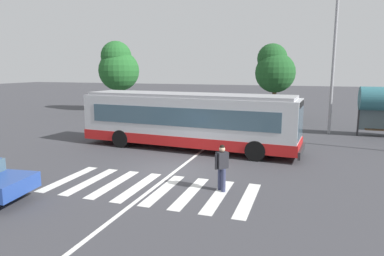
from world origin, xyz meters
The scene contains 11 objects.
ground_plane centered at (0.00, 0.00, 0.00)m, with size 160.00×160.00×0.00m, color #3D3D42.
city_transit_bus centered at (-0.82, 4.26, 1.59)m, with size 12.32×3.42×3.06m.
pedestrian_crossing_street centered at (2.57, -1.74, 0.97)m, with size 0.46×0.47×1.72m.
parked_car_charcoal centered at (-2.95, 16.62, 0.77)m, with size 2.18×4.63×1.35m.
parked_car_white centered at (-0.21, 16.97, 0.77)m, with size 1.94×4.53×1.35m.
parked_car_black centered at (2.44, 16.83, 0.77)m, with size 1.90×4.51×1.35m.
twin_arm_street_lamp centered at (6.88, 11.60, 5.69)m, with size 3.88×0.32×9.38m.
background_tree_left centered at (-13.41, 18.56, 4.59)m, with size 4.17×4.17×7.19m.
background_tree_right centered at (2.51, 17.51, 4.38)m, with size 3.45×3.45×6.54m.
crosswalk_painted_stripes centered at (0.00, -2.32, 0.00)m, with size 7.71×3.38×0.01m.
lane_center_line centered at (0.09, 2.00, 0.00)m, with size 0.16×24.00×0.01m, color silver.
Camera 1 is at (5.36, -13.53, 4.40)m, focal length 32.42 mm.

